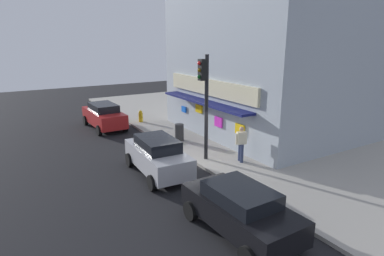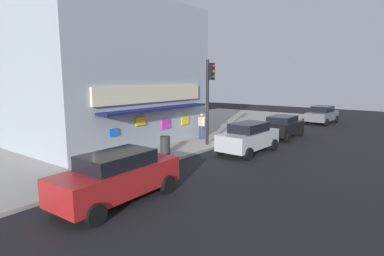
{
  "view_description": "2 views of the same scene",
  "coord_description": "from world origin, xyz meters",
  "px_view_note": "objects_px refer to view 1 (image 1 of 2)",
  "views": [
    {
      "loc": [
        12.32,
        -7.62,
        5.76
      ],
      "look_at": [
        -1.58,
        0.77,
        1.33
      ],
      "focal_mm": 30.5,
      "sensor_mm": 36.0,
      "label": 1
    },
    {
      "loc": [
        -15.13,
        -9.6,
        4.01
      ],
      "look_at": [
        -1.19,
        0.95,
        1.25
      ],
      "focal_mm": 29.11,
      "sensor_mm": 36.0,
      "label": 2
    }
  ],
  "objects_px": {
    "trash_can": "(179,132)",
    "parked_car_silver": "(158,155)",
    "parked_car_black": "(240,209)",
    "pedestrian": "(241,143)",
    "fire_hydrant": "(141,116)",
    "parked_car_red": "(104,115)",
    "traffic_light": "(205,94)"
  },
  "relations": [
    {
      "from": "pedestrian",
      "to": "parked_car_silver",
      "type": "height_order",
      "value": "pedestrian"
    },
    {
      "from": "pedestrian",
      "to": "parked_car_red",
      "type": "xyz_separation_m",
      "value": [
        -9.84,
        -3.6,
        -0.22
      ]
    },
    {
      "from": "fire_hydrant",
      "to": "parked_car_red",
      "type": "distance_m",
      "value": 2.55
    },
    {
      "from": "pedestrian",
      "to": "parked_car_silver",
      "type": "bearing_deg",
      "value": -104.56
    },
    {
      "from": "trash_can",
      "to": "parked_car_red",
      "type": "height_order",
      "value": "parked_car_red"
    },
    {
      "from": "parked_car_black",
      "to": "parked_car_red",
      "type": "bearing_deg",
      "value": 179.75
    },
    {
      "from": "fire_hydrant",
      "to": "trash_can",
      "type": "bearing_deg",
      "value": 2.47
    },
    {
      "from": "traffic_light",
      "to": "fire_hydrant",
      "type": "height_order",
      "value": "traffic_light"
    },
    {
      "from": "parked_car_silver",
      "to": "fire_hydrant",
      "type": "bearing_deg",
      "value": 162.19
    },
    {
      "from": "traffic_light",
      "to": "parked_car_red",
      "type": "relative_size",
      "value": 1.12
    },
    {
      "from": "fire_hydrant",
      "to": "pedestrian",
      "type": "height_order",
      "value": "pedestrian"
    },
    {
      "from": "trash_can",
      "to": "parked_car_black",
      "type": "xyz_separation_m",
      "value": [
        8.88,
        -2.81,
        0.17
      ]
    },
    {
      "from": "parked_car_red",
      "to": "parked_car_black",
      "type": "bearing_deg",
      "value": -0.25
    },
    {
      "from": "pedestrian",
      "to": "parked_car_black",
      "type": "relative_size",
      "value": 0.42
    },
    {
      "from": "trash_can",
      "to": "parked_car_silver",
      "type": "distance_m",
      "value": 4.59
    },
    {
      "from": "traffic_light",
      "to": "parked_car_silver",
      "type": "height_order",
      "value": "traffic_light"
    },
    {
      "from": "fire_hydrant",
      "to": "parked_car_red",
      "type": "height_order",
      "value": "parked_car_red"
    },
    {
      "from": "fire_hydrant",
      "to": "parked_car_silver",
      "type": "height_order",
      "value": "parked_car_silver"
    },
    {
      "from": "parked_car_silver",
      "to": "parked_car_red",
      "type": "bearing_deg",
      "value": 178.34
    },
    {
      "from": "pedestrian",
      "to": "parked_car_silver",
      "type": "distance_m",
      "value": 3.99
    },
    {
      "from": "trash_can",
      "to": "parked_car_silver",
      "type": "height_order",
      "value": "parked_car_silver"
    },
    {
      "from": "traffic_light",
      "to": "pedestrian",
      "type": "relative_size",
      "value": 2.91
    },
    {
      "from": "fire_hydrant",
      "to": "parked_car_silver",
      "type": "relative_size",
      "value": 0.2
    },
    {
      "from": "trash_can",
      "to": "parked_car_black",
      "type": "distance_m",
      "value": 9.32
    },
    {
      "from": "trash_can",
      "to": "pedestrian",
      "type": "relative_size",
      "value": 0.55
    },
    {
      "from": "fire_hydrant",
      "to": "parked_car_red",
      "type": "bearing_deg",
      "value": -94.14
    },
    {
      "from": "trash_can",
      "to": "pedestrian",
      "type": "xyz_separation_m",
      "value": [
        4.47,
        0.85,
        0.46
      ]
    },
    {
      "from": "parked_car_silver",
      "to": "parked_car_red",
      "type": "relative_size",
      "value": 0.94
    },
    {
      "from": "pedestrian",
      "to": "parked_car_black",
      "type": "distance_m",
      "value": 5.74
    },
    {
      "from": "fire_hydrant",
      "to": "parked_car_black",
      "type": "height_order",
      "value": "parked_car_black"
    },
    {
      "from": "parked_car_silver",
      "to": "parked_car_black",
      "type": "relative_size",
      "value": 1.03
    },
    {
      "from": "fire_hydrant",
      "to": "trash_can",
      "type": "distance_m",
      "value": 5.2
    }
  ]
}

